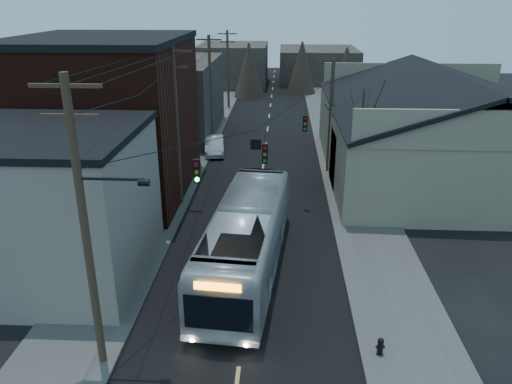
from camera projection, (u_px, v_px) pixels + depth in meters
The scene contains 14 objects.
road_surface at pixel (265, 152), 43.20m from camera, with size 9.00×110.00×0.02m, color black.
sidewalk_left at pixel (191, 150), 43.49m from camera, with size 4.00×110.00×0.12m, color #474744.
sidewalk_right at pixel (340, 152), 42.87m from camera, with size 4.00×110.00×0.12m, color #474744.
building_clapboard at pixel (53, 208), 22.83m from camera, with size 8.00×8.00×7.00m, color gray.
building_brick at pixel (107, 121), 32.56m from camera, with size 10.00×12.00×10.00m, color black.
building_left_far at pixel (169, 98), 47.96m from camera, with size 9.00×14.00×7.00m, color #312C27.
warehouse at pixel (438, 139), 36.95m from camera, with size 16.16×20.60×7.73m.
building_far_left at pixel (233, 65), 74.94m from camera, with size 10.00×12.00×6.00m, color #312C27.
building_far_right at pixel (318, 65), 79.14m from camera, with size 12.00×14.00×5.00m, color #312C27.
bare_tree at pixel (360, 145), 32.28m from camera, with size 0.40×0.40×7.20m, color black.
utility_lines at pixel (220, 109), 36.10m from camera, with size 11.24×45.28×10.50m.
bus at pixel (246, 238), 23.87m from camera, with size 2.97×12.70×3.54m, color #B5BBC2.
parked_car at pixel (214, 145), 42.52m from camera, with size 1.54×4.42×1.46m, color #AFB1B8.
fire_hydrant at pixel (380, 346), 18.45m from camera, with size 0.33×0.24×0.70m.
Camera 1 is at (1.37, -11.48, 12.54)m, focal length 35.00 mm.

